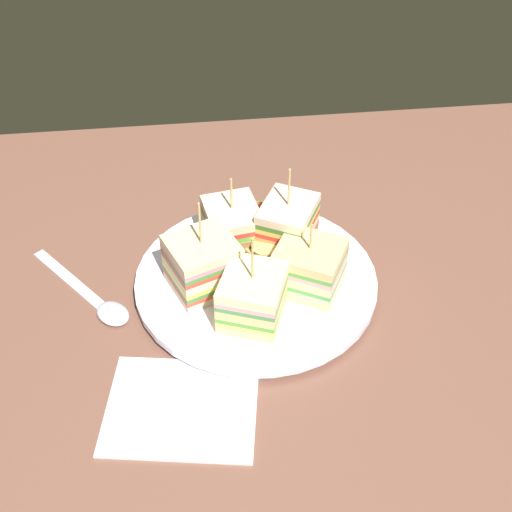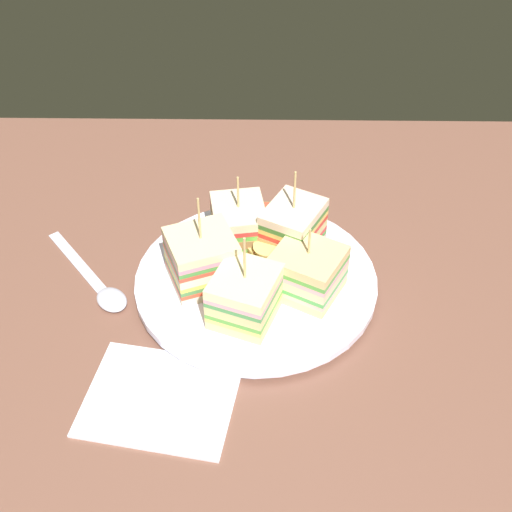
{
  "view_description": "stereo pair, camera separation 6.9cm",
  "coord_description": "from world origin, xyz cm",
  "px_view_note": "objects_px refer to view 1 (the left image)",
  "views": [
    {
      "loc": [
        6.2,
        51.54,
        50.94
      ],
      "look_at": [
        0.0,
        0.0,
        4.61
      ],
      "focal_mm": 47.22,
      "sensor_mm": 36.0,
      "label": 1
    },
    {
      "loc": [
        -0.74,
        51.91,
        50.94
      ],
      "look_at": [
        0.0,
        0.0,
        4.61
      ],
      "focal_mm": 47.22,
      "sensor_mm": 36.0,
      "label": 2
    }
  ],
  "objects_px": {
    "sandwich_wedge_1": "(233,228)",
    "napkin": "(181,407)",
    "spoon": "(102,304)",
    "sandwich_wedge_4": "(308,267)",
    "sandwich_wedge_3": "(253,297)",
    "plate": "(256,281)",
    "sandwich_wedge_2": "(203,264)",
    "chip_pile": "(258,256)",
    "sandwich_wedge_0": "(287,228)"
  },
  "relations": [
    {
      "from": "sandwich_wedge_1",
      "to": "napkin",
      "type": "bearing_deg",
      "value": -27.69
    },
    {
      "from": "spoon",
      "to": "napkin",
      "type": "relative_size",
      "value": 1.03
    },
    {
      "from": "sandwich_wedge_1",
      "to": "sandwich_wedge_4",
      "type": "xyz_separation_m",
      "value": [
        -0.07,
        0.07,
        -0.0
      ]
    },
    {
      "from": "sandwich_wedge_1",
      "to": "spoon",
      "type": "distance_m",
      "value": 0.16
    },
    {
      "from": "sandwich_wedge_1",
      "to": "sandwich_wedge_3",
      "type": "xyz_separation_m",
      "value": [
        -0.01,
        0.11,
        -0.0
      ]
    },
    {
      "from": "plate",
      "to": "sandwich_wedge_4",
      "type": "distance_m",
      "value": 0.06
    },
    {
      "from": "sandwich_wedge_2",
      "to": "spoon",
      "type": "bearing_deg",
      "value": 160.19
    },
    {
      "from": "napkin",
      "to": "chip_pile",
      "type": "bearing_deg",
      "value": -118.77
    },
    {
      "from": "sandwich_wedge_1",
      "to": "napkin",
      "type": "height_order",
      "value": "sandwich_wedge_1"
    },
    {
      "from": "chip_pile",
      "to": "spoon",
      "type": "xyz_separation_m",
      "value": [
        0.17,
        0.03,
        -0.03
      ]
    },
    {
      "from": "sandwich_wedge_0",
      "to": "sandwich_wedge_3",
      "type": "bearing_deg",
      "value": 0.77
    },
    {
      "from": "sandwich_wedge_2",
      "to": "plate",
      "type": "bearing_deg",
      "value": -16.19
    },
    {
      "from": "sandwich_wedge_1",
      "to": "napkin",
      "type": "xyz_separation_m",
      "value": [
        0.07,
        0.2,
        -0.04
      ]
    },
    {
      "from": "sandwich_wedge_2",
      "to": "sandwich_wedge_3",
      "type": "relative_size",
      "value": 1.07
    },
    {
      "from": "plate",
      "to": "sandwich_wedge_1",
      "type": "distance_m",
      "value": 0.06
    },
    {
      "from": "spoon",
      "to": "sandwich_wedge_0",
      "type": "bearing_deg",
      "value": 65.01
    },
    {
      "from": "plate",
      "to": "sandwich_wedge_2",
      "type": "height_order",
      "value": "sandwich_wedge_2"
    },
    {
      "from": "sandwich_wedge_4",
      "to": "sandwich_wedge_2",
      "type": "bearing_deg",
      "value": 21.74
    },
    {
      "from": "sandwich_wedge_1",
      "to": "napkin",
      "type": "distance_m",
      "value": 0.21
    },
    {
      "from": "sandwich_wedge_2",
      "to": "sandwich_wedge_1",
      "type": "bearing_deg",
      "value": 36.26
    },
    {
      "from": "sandwich_wedge_2",
      "to": "chip_pile",
      "type": "relative_size",
      "value": 1.48
    },
    {
      "from": "sandwich_wedge_3",
      "to": "sandwich_wedge_4",
      "type": "bearing_deg",
      "value": -38.82
    },
    {
      "from": "sandwich_wedge_3",
      "to": "napkin",
      "type": "relative_size",
      "value": 0.74
    },
    {
      "from": "sandwich_wedge_3",
      "to": "sandwich_wedge_4",
      "type": "distance_m",
      "value": 0.07
    },
    {
      "from": "plate",
      "to": "spoon",
      "type": "relative_size",
      "value": 1.84
    },
    {
      "from": "plate",
      "to": "sandwich_wedge_4",
      "type": "relative_size",
      "value": 2.96
    },
    {
      "from": "sandwich_wedge_4",
      "to": "spoon",
      "type": "xyz_separation_m",
      "value": [
        0.22,
        -0.01,
        -0.04
      ]
    },
    {
      "from": "plate",
      "to": "spoon",
      "type": "xyz_separation_m",
      "value": [
        0.16,
        0.01,
        -0.01
      ]
    },
    {
      "from": "sandwich_wedge_3",
      "to": "chip_pile",
      "type": "bearing_deg",
      "value": 9.94
    },
    {
      "from": "spoon",
      "to": "sandwich_wedge_3",
      "type": "bearing_deg",
      "value": 35.2
    },
    {
      "from": "sandwich_wedge_2",
      "to": "sandwich_wedge_4",
      "type": "bearing_deg",
      "value": -28.75
    },
    {
      "from": "sandwich_wedge_3",
      "to": "spoon",
      "type": "height_order",
      "value": "sandwich_wedge_3"
    },
    {
      "from": "sandwich_wedge_1",
      "to": "sandwich_wedge_2",
      "type": "relative_size",
      "value": 0.86
    },
    {
      "from": "plate",
      "to": "sandwich_wedge_0",
      "type": "bearing_deg",
      "value": -134.62
    },
    {
      "from": "plate",
      "to": "napkin",
      "type": "height_order",
      "value": "plate"
    },
    {
      "from": "plate",
      "to": "sandwich_wedge_2",
      "type": "distance_m",
      "value": 0.07
    },
    {
      "from": "sandwich_wedge_1",
      "to": "sandwich_wedge_4",
      "type": "height_order",
      "value": "sandwich_wedge_1"
    },
    {
      "from": "chip_pile",
      "to": "napkin",
      "type": "height_order",
      "value": "chip_pile"
    },
    {
      "from": "sandwich_wedge_2",
      "to": "spoon",
      "type": "distance_m",
      "value": 0.12
    },
    {
      "from": "sandwich_wedge_4",
      "to": "sandwich_wedge_3",
      "type": "bearing_deg",
      "value": 58.81
    },
    {
      "from": "spoon",
      "to": "napkin",
      "type": "distance_m",
      "value": 0.16
    },
    {
      "from": "sandwich_wedge_3",
      "to": "napkin",
      "type": "xyz_separation_m",
      "value": [
        0.08,
        0.09,
        -0.04
      ]
    },
    {
      "from": "sandwich_wedge_3",
      "to": "spoon",
      "type": "distance_m",
      "value": 0.16
    },
    {
      "from": "chip_pile",
      "to": "sandwich_wedge_3",
      "type": "bearing_deg",
      "value": 79.02
    },
    {
      "from": "sandwich_wedge_2",
      "to": "chip_pile",
      "type": "distance_m",
      "value": 0.06
    },
    {
      "from": "plate",
      "to": "sandwich_wedge_4",
      "type": "height_order",
      "value": "sandwich_wedge_4"
    },
    {
      "from": "sandwich_wedge_1",
      "to": "sandwich_wedge_3",
      "type": "bearing_deg",
      "value": -3.92
    },
    {
      "from": "spoon",
      "to": "sandwich_wedge_2",
      "type": "bearing_deg",
      "value": 53.54
    },
    {
      "from": "chip_pile",
      "to": "napkin",
      "type": "xyz_separation_m",
      "value": [
        0.09,
        0.16,
        -0.03
      ]
    },
    {
      "from": "sandwich_wedge_3",
      "to": "napkin",
      "type": "height_order",
      "value": "sandwich_wedge_3"
    }
  ]
}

